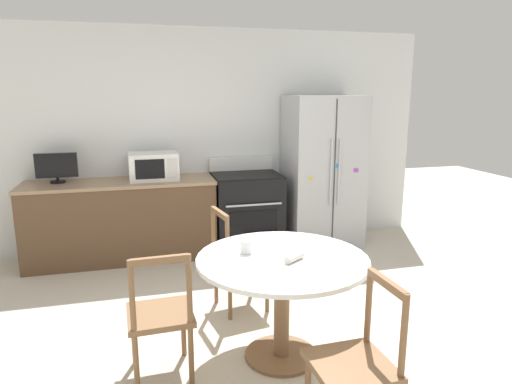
% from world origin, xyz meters
% --- Properties ---
extents(ground_plane, '(14.00, 14.00, 0.00)m').
position_xyz_m(ground_plane, '(0.00, 0.00, 0.00)').
color(ground_plane, beige).
extents(back_wall, '(5.20, 0.10, 2.60)m').
position_xyz_m(back_wall, '(0.00, 2.65, 1.30)').
color(back_wall, silver).
rests_on(back_wall, ground_plane).
extents(kitchen_counter, '(2.08, 0.64, 0.90)m').
position_xyz_m(kitchen_counter, '(-1.17, 2.29, 0.45)').
color(kitchen_counter, brown).
rests_on(kitchen_counter, ground_plane).
extents(refrigerator, '(0.88, 0.71, 1.82)m').
position_xyz_m(refrigerator, '(1.22, 2.24, 0.91)').
color(refrigerator, '#B2B5BA').
rests_on(refrigerator, ground_plane).
extents(oven_range, '(0.78, 0.68, 1.08)m').
position_xyz_m(oven_range, '(0.26, 2.26, 0.47)').
color(oven_range, black).
rests_on(oven_range, ground_plane).
extents(microwave, '(0.53, 0.39, 0.30)m').
position_xyz_m(microwave, '(-0.80, 2.30, 1.05)').
color(microwave, white).
rests_on(microwave, kitchen_counter).
extents(countertop_tv, '(0.43, 0.16, 0.32)m').
position_xyz_m(countertop_tv, '(-1.82, 2.37, 1.08)').
color(countertop_tv, black).
rests_on(countertop_tv, kitchen_counter).
extents(dining_table, '(1.19, 1.19, 0.76)m').
position_xyz_m(dining_table, '(-0.05, -0.06, 0.61)').
color(dining_table, white).
rests_on(dining_table, ground_plane).
extents(dining_chair_near, '(0.43, 0.43, 0.90)m').
position_xyz_m(dining_chair_near, '(0.10, -0.89, 0.43)').
color(dining_chair_near, brown).
rests_on(dining_chair_near, ground_plane).
extents(dining_chair_left, '(0.44, 0.44, 0.90)m').
position_xyz_m(dining_chair_left, '(-0.88, -0.07, 0.43)').
color(dining_chair_left, brown).
rests_on(dining_chair_left, ground_plane).
extents(dining_chair_far, '(0.49, 0.49, 0.90)m').
position_xyz_m(dining_chair_far, '(-0.18, 0.77, 0.43)').
color(dining_chair_far, brown).
rests_on(dining_chair_far, ground_plane).
extents(candle_glass, '(0.09, 0.09, 0.09)m').
position_xyz_m(candle_glass, '(-0.27, 0.08, 0.80)').
color(candle_glass, silver).
rests_on(candle_glass, dining_table).
extents(folded_napkin, '(0.17, 0.14, 0.05)m').
position_xyz_m(folded_napkin, '(0.01, -0.15, 0.78)').
color(folded_napkin, silver).
rests_on(folded_napkin, dining_table).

